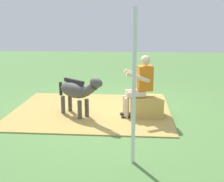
# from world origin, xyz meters

# --- Properties ---
(ground_plane) EXTENTS (24.00, 24.00, 0.00)m
(ground_plane) POSITION_xyz_m (0.00, 0.00, 0.00)
(ground_plane) COLOR #568442
(hay_patch) EXTENTS (3.57, 2.90, 0.02)m
(hay_patch) POSITION_xyz_m (0.21, -0.04, 0.01)
(hay_patch) COLOR tan
(hay_patch) RESTS_ON ground
(hay_bale) EXTENTS (0.70, 0.48, 0.45)m
(hay_bale) POSITION_xyz_m (-1.03, 0.25, 0.23)
(hay_bale) COLOR tan
(hay_bale) RESTS_ON ground
(person_seated) EXTENTS (0.70, 0.49, 1.33)m
(person_seated) POSITION_xyz_m (-0.87, 0.27, 0.73)
(person_seated) COLOR beige
(person_seated) RESTS_ON ground
(pony_standing) EXTENTS (1.14, 0.97, 0.94)m
(pony_standing) POSITION_xyz_m (0.46, 0.37, 0.58)
(pony_standing) COLOR #4C4747
(pony_standing) RESTS_ON ground
(tent_pole_left) EXTENTS (0.06, 0.06, 2.24)m
(tent_pole_left) POSITION_xyz_m (-0.76, 2.36, 1.12)
(tent_pole_left) COLOR silver
(tent_pole_left) RESTS_ON ground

